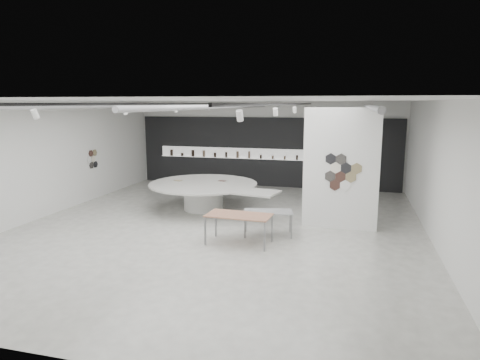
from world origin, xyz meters
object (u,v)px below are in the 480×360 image
(partition_column, at_px, (341,169))
(sample_table_wood, at_px, (239,217))
(display_island, at_px, (205,192))
(kitchen_counter, at_px, (338,182))
(sample_table_stone, at_px, (268,213))

(partition_column, xyz_separation_m, sample_table_wood, (-2.53, -2.24, -1.05))
(sample_table_wood, bearing_deg, partition_column, 41.49)
(display_island, relative_size, kitchen_counter, 3.26)
(kitchen_counter, bearing_deg, sample_table_stone, -97.29)
(partition_column, relative_size, display_island, 0.70)
(kitchen_counter, bearing_deg, partition_column, -80.90)
(partition_column, xyz_separation_m, display_island, (-4.65, 1.02, -1.17))
(partition_column, xyz_separation_m, sample_table_stone, (-1.92, -1.30, -1.16))
(display_island, distance_m, kitchen_counter, 6.30)
(display_island, height_order, sample_table_stone, display_island)
(display_island, height_order, kitchen_counter, kitchen_counter)
(partition_column, height_order, display_island, partition_column)
(display_island, height_order, sample_table_wood, display_island)
(sample_table_wood, distance_m, sample_table_stone, 1.12)
(sample_table_stone, bearing_deg, partition_column, 33.98)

